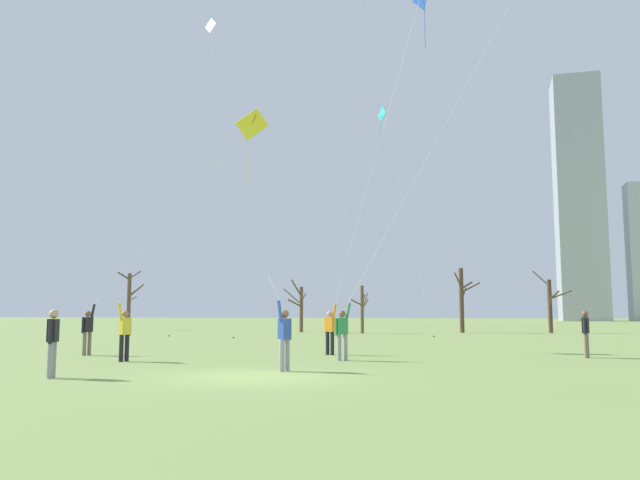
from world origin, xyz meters
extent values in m
plane|color=#7A934C|center=(0.00, 0.00, 0.00)|extent=(400.00, 400.00, 0.00)
cylinder|color=gray|center=(0.26, 1.70, 0.42)|extent=(0.14, 0.14, 0.85)
cylinder|color=gray|center=(0.18, 1.49, 0.42)|extent=(0.14, 0.14, 0.85)
cube|color=#2D4CA5|center=(0.22, 1.60, 1.12)|extent=(0.31, 0.39, 0.54)
sphere|color=brown|center=(0.22, 1.60, 1.51)|extent=(0.22, 0.22, 0.22)
cylinder|color=#2D4CA5|center=(0.29, 1.79, 1.09)|extent=(0.09, 0.09, 0.55)
cylinder|color=#2D4CA5|center=(0.14, 1.40, 1.59)|extent=(0.16, 0.22, 0.56)
cylinder|color=silver|center=(-1.53, -2.85, 8.10)|extent=(3.37, 8.51, 12.51)
cylinder|color=#726656|center=(-8.82, 5.74, 0.42)|extent=(0.14, 0.14, 0.85)
cylinder|color=#726656|center=(-8.76, 5.96, 0.42)|extent=(0.14, 0.14, 0.85)
cube|color=black|center=(-8.79, 5.85, 1.12)|extent=(0.29, 0.38, 0.54)
sphere|color=brown|center=(-8.79, 5.85, 1.51)|extent=(0.22, 0.22, 0.22)
cylinder|color=black|center=(-8.85, 5.65, 1.09)|extent=(0.09, 0.09, 0.55)
cylinder|color=black|center=(-8.73, 6.05, 1.59)|extent=(0.14, 0.22, 0.56)
cube|color=yellow|center=(-4.86, 11.99, 10.13)|extent=(1.37, 0.76, 1.37)
cylinder|color=black|center=(-4.86, 11.99, 10.13)|extent=(0.54, 0.36, 0.81)
cylinder|color=yellow|center=(-5.17, 12.19, 8.59)|extent=(0.02, 0.02, 2.12)
cylinder|color=silver|center=(-6.80, 9.02, 5.99)|extent=(3.89, 5.96, 8.29)
cylinder|color=gray|center=(0.72, 5.71, 0.42)|extent=(0.14, 0.14, 0.85)
cylinder|color=gray|center=(0.90, 5.84, 0.42)|extent=(0.14, 0.14, 0.85)
cube|color=#338C4C|center=(0.81, 5.77, 1.12)|extent=(0.39, 0.36, 0.54)
sphere|color=brown|center=(0.81, 5.77, 1.51)|extent=(0.22, 0.22, 0.22)
cylinder|color=#338C4C|center=(0.64, 5.65, 1.09)|extent=(0.09, 0.09, 0.55)
cylinder|color=#338C4C|center=(0.98, 5.89, 1.59)|extent=(0.22, 0.19, 0.56)
cylinder|color=silver|center=(4.70, 9.94, 10.12)|extent=(7.45, 8.12, 16.56)
cylinder|color=black|center=(-5.77, 3.64, 0.42)|extent=(0.14, 0.14, 0.85)
cylinder|color=black|center=(-5.84, 3.43, 0.42)|extent=(0.14, 0.14, 0.85)
cube|color=yellow|center=(-5.80, 3.54, 1.12)|extent=(0.30, 0.39, 0.54)
sphere|color=#9E7051|center=(-5.80, 3.54, 1.51)|extent=(0.22, 0.22, 0.22)
cylinder|color=yellow|center=(-5.74, 3.74, 1.09)|extent=(0.09, 0.09, 0.55)
cylinder|color=yellow|center=(-5.87, 3.34, 1.59)|extent=(0.15, 0.22, 0.56)
cylinder|color=black|center=(-0.38, 8.47, 0.42)|extent=(0.14, 0.14, 0.85)
cylinder|color=black|center=(-0.18, 8.39, 0.42)|extent=(0.14, 0.14, 0.85)
cube|color=orange|center=(-0.28, 8.43, 1.12)|extent=(0.39, 0.31, 0.54)
sphere|color=tan|center=(-0.28, 8.43, 1.51)|extent=(0.22, 0.22, 0.22)
cylinder|color=orange|center=(-0.48, 8.51, 1.09)|extent=(0.09, 0.09, 0.55)
cylinder|color=orange|center=(-0.09, 8.35, 1.59)|extent=(0.22, 0.16, 0.56)
cylinder|color=blue|center=(3.62, 6.28, 11.22)|extent=(0.02, 0.02, 1.48)
cylinder|color=silver|center=(1.72, 7.24, 7.09)|extent=(3.63, 2.23, 10.50)
cylinder|color=gray|center=(-4.50, -1.68, 0.42)|extent=(0.14, 0.14, 0.85)
cylinder|color=gray|center=(-4.57, -1.48, 0.42)|extent=(0.14, 0.14, 0.85)
cube|color=black|center=(-4.54, -1.58, 1.12)|extent=(0.31, 0.39, 0.54)
sphere|color=tan|center=(-4.54, -1.58, 1.51)|extent=(0.22, 0.22, 0.22)
cylinder|color=black|center=(-4.46, -1.78, 1.09)|extent=(0.09, 0.09, 0.55)
cylinder|color=black|center=(-4.61, -1.38, 1.09)|extent=(0.09, 0.09, 0.55)
cylinder|color=#726656|center=(8.69, 9.40, 0.42)|extent=(0.14, 0.14, 0.85)
cylinder|color=#726656|center=(8.63, 9.19, 0.42)|extent=(0.14, 0.14, 0.85)
cube|color=black|center=(8.66, 9.29, 1.12)|extent=(0.28, 0.38, 0.54)
sphere|color=brown|center=(8.66, 9.29, 1.51)|extent=(0.22, 0.22, 0.22)
cylinder|color=black|center=(8.72, 9.50, 1.09)|extent=(0.09, 0.09, 0.55)
cylinder|color=black|center=(8.61, 9.09, 1.09)|extent=(0.09, 0.09, 0.55)
cylinder|color=silver|center=(-15.97, 21.98, 14.74)|extent=(1.20, 4.56, 29.39)
cylinder|color=#3F3833|center=(-15.38, 24.26, 0.04)|extent=(0.10, 0.10, 0.08)
cube|color=teal|center=(-2.08, 31.29, 16.34)|extent=(0.82, 1.10, 1.32)
cylinder|color=black|center=(-2.08, 31.29, 16.34)|extent=(0.18, 0.20, 0.86)
cylinder|color=teal|center=(-2.17, 31.19, 14.90)|extent=(0.02, 0.02, 1.86)
cylinder|color=silver|center=(-0.17, 29.60, 8.19)|extent=(3.83, 3.41, 16.30)
cylinder|color=#3F3833|center=(1.74, 27.90, 0.04)|extent=(0.10, 0.10, 0.08)
cylinder|color=silver|center=(-3.40, 27.88, 14.39)|extent=(3.41, 1.15, 28.71)
cylinder|color=#3F3833|center=(-5.10, 28.45, 0.04)|extent=(0.10, 0.10, 0.08)
cube|color=green|center=(-12.35, 23.24, 20.88)|extent=(1.06, 0.62, 1.19)
cylinder|color=black|center=(-12.35, 23.24, 20.88)|extent=(0.09, 0.23, 0.77)
cylinder|color=silver|center=(-11.19, 22.88, 10.46)|extent=(2.31, 0.73, 20.84)
cylinder|color=#3F3833|center=(-10.04, 22.52, 0.04)|extent=(0.10, 0.10, 0.08)
cylinder|color=#4C3828|center=(3.08, 37.99, 2.57)|extent=(0.36, 0.36, 5.15)
cylinder|color=#4C3828|center=(3.22, 38.67, 3.07)|extent=(0.43, 1.46, 1.19)
cylinder|color=#4C3828|center=(3.48, 38.48, 3.78)|extent=(0.96, 1.13, 0.68)
cylinder|color=#4C3828|center=(2.89, 37.06, 4.16)|extent=(0.51, 1.94, 1.12)
cylinder|color=#4C3828|center=(3.81, 38.14, 3.59)|extent=(1.55, 0.42, 0.90)
cylinder|color=#4C3828|center=(3.07, 37.54, 2.85)|extent=(0.17, 1.01, 0.81)
cylinder|color=brown|center=(-4.22, 33.89, 1.83)|extent=(0.25, 0.25, 3.66)
cylinder|color=brown|center=(-4.13, 34.53, 2.49)|extent=(0.28, 1.36, 1.32)
cylinder|color=brown|center=(-3.97, 33.15, 2.50)|extent=(0.61, 1.56, 0.95)
cylinder|color=brown|center=(-4.57, 33.40, 2.37)|extent=(0.82, 1.07, 0.55)
cylinder|color=brown|center=(-3.86, 33.20, 2.18)|extent=(0.83, 1.48, 0.81)
cylinder|color=brown|center=(-9.79, 36.17, 1.86)|extent=(0.31, 0.31, 3.72)
cylinder|color=brown|center=(-10.60, 36.28, 2.92)|extent=(1.68, 0.31, 1.39)
cylinder|color=brown|center=(-9.58, 35.61, 3.11)|extent=(0.55, 1.22, 0.98)
cylinder|color=brown|center=(-10.16, 35.48, 2.38)|extent=(0.87, 1.49, 0.69)
cylinder|color=brown|center=(-9.84, 36.96, 2.87)|extent=(0.20, 1.62, 0.78)
cylinder|color=brown|center=(-10.00, 35.46, 3.59)|extent=(0.56, 1.55, 1.41)
cylinder|color=brown|center=(-28.00, 39.61, 2.67)|extent=(0.38, 0.38, 5.34)
cylinder|color=brown|center=(-27.64, 40.01, 5.22)|extent=(0.85, 0.94, 0.83)
cylinder|color=brown|center=(-27.43, 39.30, 2.89)|extent=(1.22, 0.73, 0.47)
cylinder|color=brown|center=(-28.45, 39.32, 5.08)|extent=(1.08, 0.76, 0.81)
cylinder|color=brown|center=(-27.39, 39.86, 3.72)|extent=(1.39, 0.72, 1.30)
cylinder|color=#4C3828|center=(9.87, 39.44, 2.10)|extent=(0.34, 0.34, 4.21)
cylinder|color=#4C3828|center=(10.68, 39.17, 2.99)|extent=(1.71, 0.68, 0.75)
cylinder|color=#4C3828|center=(9.87, 38.48, 2.53)|extent=(0.13, 1.97, 1.00)
cylinder|color=#4C3828|center=(10.16, 38.83, 2.93)|extent=(0.75, 1.34, 0.74)
cylinder|color=#4C3828|center=(9.28, 39.70, 4.32)|extent=(1.28, 0.66, 1.29)
cube|color=#9EA3AD|center=(23.27, 126.94, 25.41)|extent=(9.18, 10.46, 50.82)
camera|label=1|loc=(5.65, -14.79, 1.52)|focal=36.04mm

